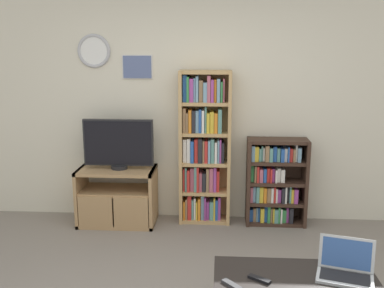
{
  "coord_description": "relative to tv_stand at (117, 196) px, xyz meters",
  "views": [
    {
      "loc": [
        0.29,
        -2.81,
        1.99
      ],
      "look_at": [
        0.03,
        1.2,
        1.09
      ],
      "focal_mm": 42.0,
      "sensor_mm": 36.0,
      "label": 1
    }
  ],
  "objects": [
    {
      "name": "wall_back",
      "position": [
        0.84,
        0.31,
        0.99
      ],
      "size": [
        6.98,
        0.09,
        2.6
      ],
      "color": "beige",
      "rests_on": "ground_plane"
    },
    {
      "name": "tv_stand",
      "position": [
        0.0,
        0.0,
        0.0
      ],
      "size": [
        0.85,
        0.47,
        0.63
      ],
      "color": "tan",
      "rests_on": "ground_plane"
    },
    {
      "name": "television",
      "position": [
        0.03,
        0.01,
        0.6
      ],
      "size": [
        0.77,
        0.18,
        0.55
      ],
      "color": "black",
      "rests_on": "tv_stand"
    },
    {
      "name": "bookshelf_tall",
      "position": [
        0.96,
        0.14,
        0.53
      ],
      "size": [
        0.56,
        0.26,
        1.71
      ],
      "color": "tan",
      "rests_on": "ground_plane"
    },
    {
      "name": "bookshelf_short",
      "position": [
        1.75,
        0.13,
        0.15
      ],
      "size": [
        0.66,
        0.29,
        0.97
      ],
      "color": "#3D281E",
      "rests_on": "ground_plane"
    },
    {
      "name": "coffee_table",
      "position": [
        1.67,
        -1.86,
        0.06
      ],
      "size": [
        1.12,
        0.55,
        0.42
      ],
      "color": "black",
      "rests_on": "ground_plane"
    },
    {
      "name": "laptop",
      "position": [
        2.02,
        -1.82,
        0.16
      ],
      "size": [
        0.43,
        0.36,
        0.25
      ],
      "rotation": [
        0.0,
        0.0,
        -0.28
      ],
      "color": "#B7BABC",
      "rests_on": "coffee_table"
    },
    {
      "name": "remote_near_laptop",
      "position": [
        1.42,
        -1.92,
        0.11
      ],
      "size": [
        0.16,
        0.13,
        0.02
      ],
      "rotation": [
        0.0,
        0.0,
        0.98
      ],
      "color": "black",
      "rests_on": "coffee_table"
    },
    {
      "name": "remote_far_from_laptop",
      "position": [
        1.23,
        -2.01,
        0.11
      ],
      "size": [
        0.14,
        0.15,
        0.02
      ],
      "rotation": [
        0.0,
        0.0,
        0.74
      ],
      "color": "#38383A",
      "rests_on": "coffee_table"
    }
  ]
}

